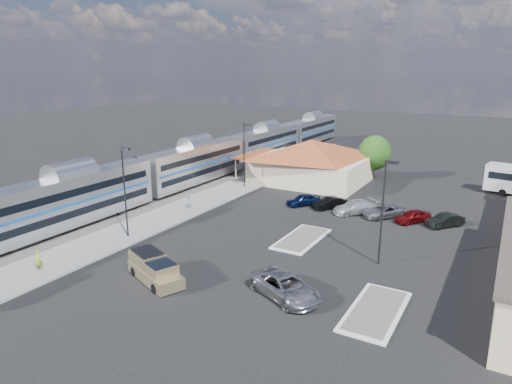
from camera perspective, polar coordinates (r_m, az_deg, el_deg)
The scene contains 22 objects.
ground at distance 44.71m, azimuth -0.02°, elevation -5.84°, with size 280.00×280.00×0.00m, color black.
railbed at distance 62.87m, azimuth -13.13°, elevation 0.06°, with size 16.00×100.00×0.12m, color #4C4944.
platform at distance 55.75m, azimuth -7.69°, elevation -1.58°, with size 5.50×92.00×0.18m, color gray.
passenger_train at distance 65.20m, azimuth -7.43°, elevation 3.41°, with size 3.00×104.00×5.55m.
freight_cars at distance 63.70m, azimuth -15.89°, elevation 1.80°, with size 2.80×46.00×4.00m.
station_depot at distance 66.58m, azimuth 6.86°, elevation 3.90°, with size 18.35×12.24×6.20m.
traffic_island_south at distance 44.66m, azimuth 5.74°, elevation -5.80°, with size 3.30×7.50×0.21m.
traffic_island_north at distance 33.10m, azimuth 14.73°, elevation -14.16°, with size 3.30×7.50×0.21m.
lamp_plat_s at distance 45.04m, azimuth -16.07°, elevation 0.83°, with size 1.08×0.25×9.00m.
lamp_plat_n at distance 61.98m, azimuth -1.43°, elevation 5.24°, with size 1.08×0.25×9.00m.
lamp_lot at distance 38.74m, azimuth 15.70°, elevation -1.44°, with size 1.08×0.25×9.00m.
tree_depot at distance 69.59m, azimuth 14.60°, elevation 4.76°, with size 4.71×4.71×6.63m.
pickup_truck at distance 36.76m, azimuth -12.51°, elevation -9.46°, with size 6.14×4.12×2.00m.
suv at distance 33.65m, azimuth 3.67°, elevation -11.72°, with size 2.78×6.02×1.67m, color #9C9DA3.
person_a at distance 41.19m, azimuth -25.55°, elevation -7.74°, with size 0.63×0.41×1.73m, color #ADBC3A.
person_b at distance 53.98m, azimuth -8.46°, elevation -1.20°, with size 0.76×0.59×1.56m, color silver.
parked_car_a at distance 55.36m, azimuth 5.94°, elevation -0.97°, with size 1.68×4.18×1.43m, color #0C183C.
parked_car_b at distance 54.49m, azimuth 9.15°, elevation -1.37°, with size 1.47×4.22×1.39m, color black.
parked_car_c at distance 53.22m, azimuth 12.25°, elevation -1.86°, with size 2.12×5.22×1.51m, color silver.
parked_car_d at distance 52.71m, azimuth 15.66°, elevation -2.33°, with size 2.29×4.96×1.38m, color gray.
parked_car_e at distance 51.81m, azimuth 19.00°, elevation -2.89°, with size 1.66×4.13×1.41m, color maroon.
parked_car_f at distance 51.67m, azimuth 22.53°, elevation -3.29°, with size 1.47×4.22×1.39m, color black.
Camera 1 is at (20.73, -36.21, 16.06)m, focal length 32.00 mm.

